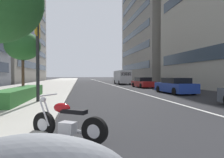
{
  "coord_description": "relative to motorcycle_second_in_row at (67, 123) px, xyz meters",
  "views": [
    {
      "loc": [
        -1.93,
        5.41,
        1.56
      ],
      "look_at": [
        16.46,
        2.16,
        1.23
      ],
      "focal_mm": 29.92,
      "sensor_mm": 36.0,
      "label": 1
    }
  ],
  "objects": [
    {
      "name": "delivery_van_ahead",
      "position": [
        29.34,
        -8.21,
        0.92
      ],
      "size": [
        5.65,
        2.24,
        2.49
      ],
      "rotation": [
        0.0,
        0.0,
        0.02
      ],
      "color": "silver",
      "rests_on": "ground"
    },
    {
      "name": "street_tree_mid_sidewalk",
      "position": [
        11.54,
        4.2,
        3.54
      ],
      "size": [
        2.73,
        2.73,
        4.98
      ],
      "color": "#473323",
      "rests_on": "sidewalk_right_plaza"
    },
    {
      "name": "car_mid_block_traffic",
      "position": [
        10.52,
        -8.58,
        0.24
      ],
      "size": [
        4.29,
        2.07,
        1.37
      ],
      "rotation": [
        0.0,
        0.0,
        0.05
      ],
      "color": "navy",
      "rests_on": "ground"
    },
    {
      "name": "street_lamp_with_banners",
      "position": [
        6.19,
        1.69,
        4.69
      ],
      "size": [
        1.26,
        2.0,
        8.46
      ],
      "color": "#232326",
      "rests_on": "sidewalk_right_plaza"
    },
    {
      "name": "lane_centre_stripe",
      "position": [
        32.32,
        -5.7,
        -0.41
      ],
      "size": [
        110.0,
        0.16,
        0.01
      ],
      "primitive_type": "cube",
      "color": "silver",
      "rests_on": "ground"
    },
    {
      "name": "clipped_hedge_bed",
      "position": [
        7.08,
        3.06,
        0.09
      ],
      "size": [
        6.91,
        1.1,
        0.7
      ],
      "primitive_type": "cube",
      "color": "#337033",
      "rests_on": "sidewalk_right_plaza"
    },
    {
      "name": "car_lead_in_lane",
      "position": [
        18.96,
        -8.6,
        0.22
      ],
      "size": [
        4.38,
        2.0,
        1.34
      ],
      "rotation": [
        0.0,
        0.0,
        0.05
      ],
      "color": "maroon",
      "rests_on": "ground"
    },
    {
      "name": "sidewalk_right_plaza",
      "position": [
        27.32,
        5.12,
        -0.34
      ],
      "size": [
        160.0,
        9.26,
        0.15
      ],
      "primitive_type": "cube",
      "color": "#B2ADA3",
      "rests_on": "ground"
    },
    {
      "name": "motorcycle_second_in_row",
      "position": [
        0.0,
        0.0,
        0.0
      ],
      "size": [
        1.24,
        1.83,
        1.09
      ],
      "rotation": [
        0.0,
        0.0,
        1.0
      ],
      "color": "black",
      "rests_on": "ground"
    }
  ]
}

